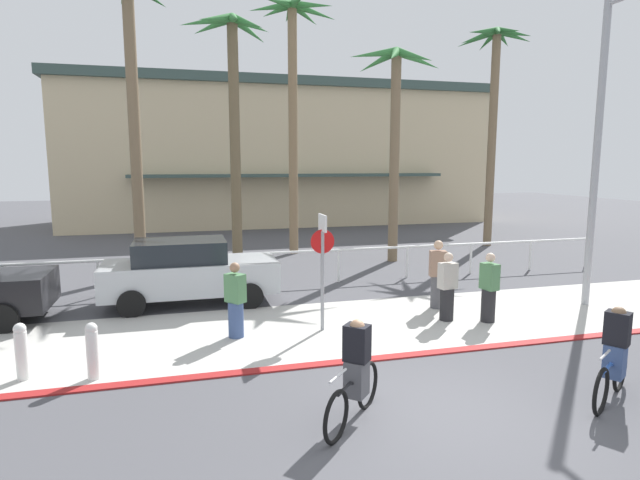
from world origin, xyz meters
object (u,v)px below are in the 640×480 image
Objects in this scene: bollard_0 at (22,351)px; stop_sign_bike_lane at (322,255)px; pedestrian_0 at (489,291)px; pedestrian_3 at (447,290)px; pedestrian_1 at (437,277)px; bollard_1 at (93,351)px; palm_tree_5 at (493,83)px; palm_tree_4 at (395,109)px; car_silver_1 at (189,271)px; cyclist_blue_1 at (614,356)px; pedestrian_2 at (236,304)px; palm_tree_1 at (132,63)px; streetlight_curb at (605,137)px; palm_tree_3 at (293,69)px; palm_tree_2 at (232,81)px; cyclist_black_0 at (355,374)px.

stop_sign_bike_lane is at bearing 12.17° from bollard_0.
pedestrian_0 reaches higher than pedestrian_3.
pedestrian_3 is (8.55, 1.14, 0.23)m from bollard_0.
stop_sign_bike_lane reaches higher than pedestrian_1.
bollard_1 is 19.61m from palm_tree_5.
pedestrian_3 is (-1.71, -7.28, -4.85)m from palm_tree_4.
cyclist_blue_1 is at bearing -49.90° from car_silver_1.
car_silver_1 is 2.72× the size of pedestrian_3.
pedestrian_2 is (3.70, 1.23, 0.22)m from bollard_0.
palm_tree_1 reaches higher than car_silver_1.
streetlight_curb reaches higher than car_silver_1.
palm_tree_3 is (5.94, 11.29, 6.77)m from bollard_1.
pedestrian_0 is 5.73m from pedestrian_2.
palm_tree_1 is 7.16m from car_silver_1.
bollard_1 is at bearing -91.50° from palm_tree_1.
palm_tree_1 is 5.68× the size of pedestrian_0.
cyclist_black_0 is (0.47, -11.54, -5.69)m from palm_tree_2.
pedestrian_1 is (-1.44, -6.28, -4.79)m from palm_tree_4.
bollard_0 is at bearing -122.78° from palm_tree_3.
pedestrian_1 reaches higher than cyclist_black_0.
cyclist_blue_1 is 3.97m from pedestrian_0.
cyclist_black_0 is at bearing -71.72° from palm_tree_1.
pedestrian_1 is at bearing 166.53° from streetlight_curb.
bollard_1 is at bearing -172.58° from pedestrian_0.
palm_tree_1 is at bearing 141.10° from pedestrian_1.
pedestrian_3 is (4.06, -7.65, -5.64)m from palm_tree_2.
car_silver_1 is at bearing 56.60° from bollard_0.
palm_tree_3 is 8.79m from palm_tree_5.
bollard_0 and bollard_1 have the same top height.
palm_tree_4 is 5.16× the size of cyclist_black_0.
pedestrian_1 is at bearing 10.08° from pedestrian_2.
palm_tree_2 is at bearing 92.35° from cyclist_black_0.
bollard_0 is 0.11× the size of palm_tree_1.
palm_tree_1 is 8.97m from palm_tree_4.
palm_tree_1 reaches higher than pedestrian_1.
palm_tree_3 is at bearing 140.91° from palm_tree_4.
bollard_1 is 4.83m from car_silver_1.
cyclist_blue_1 is (-6.84, -14.04, -6.38)m from palm_tree_5.
pedestrian_3 is (-7.32, -9.73, -6.33)m from palm_tree_5.
pedestrian_1 is at bearing -56.98° from palm_tree_2.
palm_tree_2 is (-8.21, 7.59, 2.11)m from streetlight_curb.
pedestrian_2 is (-6.57, -7.19, -4.86)m from palm_tree_4.
streetlight_curb is 11.38m from palm_tree_2.
cyclist_blue_1 is (1.94, -14.16, -6.59)m from palm_tree_3.
palm_tree_5 is 5.81× the size of pedestrian_2.
palm_tree_5 is 2.13× the size of car_silver_1.
pedestrian_3 reaches higher than cyclist_blue_1.
palm_tree_4 is (9.11, 8.71, 5.08)m from bollard_1.
palm_tree_5 is 5.38× the size of pedestrian_1.
pedestrian_2 is (-5.71, 0.44, -0.01)m from pedestrian_0.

